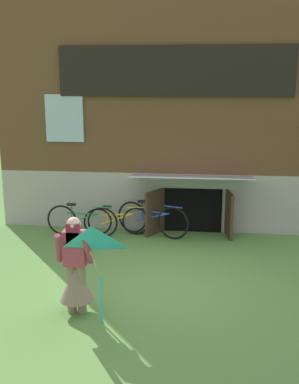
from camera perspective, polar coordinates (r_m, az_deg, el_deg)
name	(u,v)px	position (r m, az deg, el deg)	size (l,w,h in m)	color
ground_plane	(162,282)	(8.37, 1.58, -11.11)	(60.00, 60.00, 0.00)	#56843D
log_house	(180,107)	(12.89, 3.74, 10.42)	(8.44, 5.64, 5.63)	#9E998E
person	(76,273)	(7.20, -9.12, -9.91)	(0.60, 0.52, 1.53)	#7F6B51
kite	(92,249)	(6.49, -7.16, -7.05)	(0.76, 0.69, 1.49)	#2DB2CC
bicycle_blue	(152,219)	(10.66, 0.33, -3.40)	(1.71, 0.65, 0.82)	black
bicycle_yellow	(117,221)	(10.75, -4.05, -3.57)	(1.53, 0.35, 0.71)	black
bicycle_green	(82,221)	(10.75, -8.36, -3.51)	(1.70, 0.16, 0.77)	black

